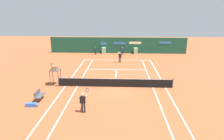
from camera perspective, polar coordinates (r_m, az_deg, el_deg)
The scene contains 11 objects.
ground_plane at distance 21.89m, azimuth 0.87°, elevation -4.24°, with size 80.00×80.00×0.01m.
tennis_net at distance 21.17m, azimuth 0.83°, elevation -3.52°, with size 12.10×0.10×1.07m.
sponsor_back_wall at distance 37.37m, azimuth 1.72°, elevation 6.91°, with size 25.00×1.02×2.93m.
umpire_chair at distance 22.26m, azimuth -15.91°, elevation 0.10°, with size 1.00×1.00×2.52m.
player_bench at distance 19.40m, azimuth -19.96°, elevation -6.57°, with size 0.54×1.30×0.88m.
equipment_bag at distance 18.49m, azimuth -21.67°, elevation -9.13°, with size 1.03×0.35×0.32m.
player_on_baseline at distance 30.83m, azimuth 2.22°, elevation 3.85°, with size 0.58×0.68×1.79m.
player_near_side at distance 16.11m, azimuth -8.15°, elevation -8.65°, with size 0.66×0.69×1.87m.
ball_kid_left_post at distance 36.47m, azimuth -4.68°, elevation 5.61°, with size 0.45×0.20×1.36m.
ball_kid_right_post at distance 36.19m, azimuth 2.98°, elevation 5.53°, with size 0.45×0.19×1.33m.
tennis_ball_by_sideline at distance 29.00m, azimuth -6.51°, elevation 1.06°, with size 0.07×0.07×0.07m, color #CCE033.
Camera 1 is at (0.61, -19.83, 7.91)m, focal length 32.32 mm.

